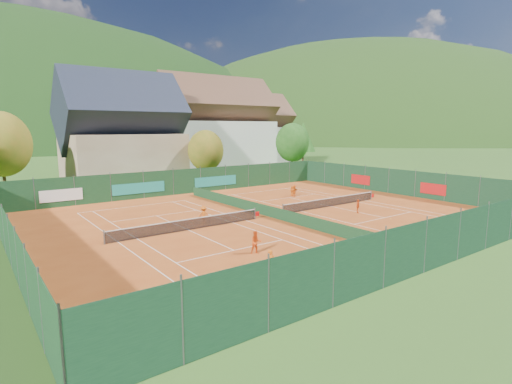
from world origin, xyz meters
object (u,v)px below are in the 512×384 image
(chalet, at_px, (122,137))
(player_right_far_b, at_px, (294,191))
(hotel_block_b, at_px, (252,134))
(player_left_near, at_px, (271,263))
(player_left_mid, at_px, (256,242))
(player_left_far, at_px, (204,215))
(player_right_far_a, at_px, (292,191))
(hotel_block_a, at_px, (216,131))
(ball_hopper, at_px, (466,217))
(player_right_near, at_px, (358,206))

(chalet, relative_size, player_right_far_b, 11.78)
(chalet, height_order, hotel_block_b, chalet)
(player_left_near, xyz_separation_m, player_right_far_b, (17.68, 17.83, -0.02))
(hotel_block_b, relative_size, player_right_far_b, 12.57)
(player_left_mid, bearing_deg, player_left_far, 102.75)
(hotel_block_b, relative_size, player_left_far, 11.20)
(player_left_mid, bearing_deg, hotel_block_b, 74.75)
(player_left_far, height_order, player_right_far_a, player_left_far)
(hotel_block_a, distance_m, player_left_mid, 50.06)
(hotel_block_b, height_order, ball_hopper, hotel_block_b)
(player_left_mid, bearing_deg, player_right_near, 35.97)
(player_left_near, xyz_separation_m, player_right_far_a, (17.96, 18.49, -0.12))
(hotel_block_a, xyz_separation_m, player_right_far_a, (-6.87, -28.79, -6.79))
(hotel_block_b, bearing_deg, player_left_mid, -125.72)
(player_right_near, xyz_separation_m, player_right_far_b, (1.22, 10.23, 0.03))
(ball_hopper, bearing_deg, hotel_block_a, 84.95)
(hotel_block_b, xyz_separation_m, player_right_near, (-22.37, -47.69, -5.96))
(player_right_far_b, bearing_deg, ball_hopper, 91.91)
(player_left_near, height_order, player_right_near, player_left_near)
(ball_hopper, xyz_separation_m, player_left_far, (-17.85, 12.77, 0.22))
(ball_hopper, bearing_deg, player_left_far, 144.42)
(player_right_far_a, bearing_deg, player_right_far_b, 37.27)
(hotel_block_b, relative_size, player_left_mid, 11.49)
(hotel_block_a, height_order, player_right_far_b, hotel_block_a)
(ball_hopper, xyz_separation_m, player_right_far_b, (-2.94, 18.22, 0.13))
(ball_hopper, height_order, player_right_near, player_right_near)
(hotel_block_a, xyz_separation_m, player_right_near, (-8.37, -39.69, -6.72))
(player_left_near, bearing_deg, hotel_block_b, 57.25)
(hotel_block_a, relative_size, player_right_far_a, 18.31)
(chalet, height_order, player_left_mid, chalet)
(player_left_mid, height_order, player_right_far_a, player_left_mid)
(chalet, bearing_deg, hotel_block_b, 22.99)
(hotel_block_a, relative_size, ball_hopper, 27.00)
(chalet, height_order, player_left_far, chalet)
(player_right_near, bearing_deg, hotel_block_a, 41.69)
(player_right_far_a, bearing_deg, ball_hopper, 68.10)
(player_left_near, distance_m, player_left_far, 12.68)
(ball_hopper, height_order, player_left_near, player_left_near)
(player_left_mid, height_order, player_left_far, player_left_far)
(chalet, relative_size, player_left_near, 11.44)
(ball_hopper, relative_size, player_right_far_b, 0.58)
(hotel_block_b, bearing_deg, player_right_far_b, -119.46)
(chalet, height_order, ball_hopper, chalet)
(player_left_near, xyz_separation_m, player_right_near, (16.46, 7.59, -0.05))
(chalet, bearing_deg, player_right_far_b, -63.21)
(player_left_far, height_order, player_right_far_b, player_left_far)
(hotel_block_a, bearing_deg, chalet, -162.47)
(player_left_mid, xyz_separation_m, player_right_near, (14.90, 4.13, -0.09))
(hotel_block_b, distance_m, player_right_near, 53.02)
(player_left_far, xyz_separation_m, player_right_near, (13.69, -4.78, -0.11))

